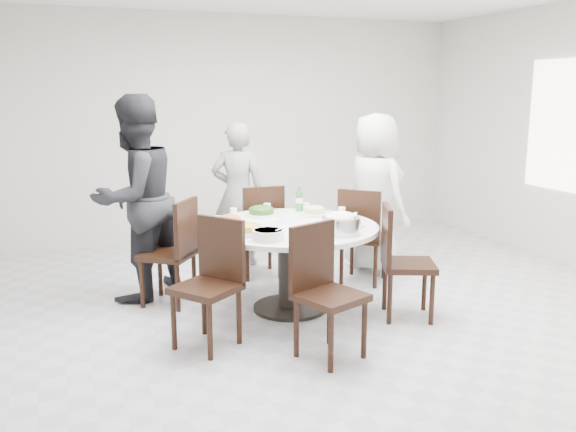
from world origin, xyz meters
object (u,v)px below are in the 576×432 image
object	(u,v)px
dining_table	(290,268)
diner_left	(135,199)
chair_nw	(167,252)
chair_sw	(206,285)
diner_right	(375,193)
chair_n	(259,230)
rice_bowl	(341,225)
chair_se	(409,262)
beverage_bottle	(299,199)
diner_middle	(238,194)
soup_bowl	(268,235)
chair_s	(331,294)
chair_ne	(364,235)

from	to	relation	value
dining_table	diner_left	size ratio (longest dim) A/B	0.81
chair_nw	diner_left	bearing A→B (deg)	-103.39
chair_sw	diner_right	xyz separation A→B (m)	(2.09, 1.32, 0.35)
chair_n	diner_right	xyz separation A→B (m)	(1.18, -0.25, 0.35)
chair_nw	rice_bowl	size ratio (longest dim) A/B	3.12
dining_table	chair_se	bearing A→B (deg)	-30.85
dining_table	beverage_bottle	bearing A→B (deg)	61.37
chair_n	diner_right	bearing A→B (deg)	169.30
diner_middle	soup_bowl	xyz separation A→B (m)	(-0.31, -1.96, 0.01)
chair_se	diner_right	bearing A→B (deg)	6.51
chair_se	soup_bowl	size ratio (longest dim) A/B	3.83
rice_bowl	soup_bowl	world-z (taller)	rice_bowl
chair_nw	diner_right	distance (m)	2.25
chair_sw	diner_left	bearing A→B (deg)	157.05
dining_table	chair_nw	size ratio (longest dim) A/B	1.58
chair_n	chair_nw	distance (m)	1.15
rice_bowl	beverage_bottle	world-z (taller)	beverage_bottle
chair_s	diner_middle	distance (m)	2.57
chair_nw	chair_se	size ratio (longest dim) A/B	1.00
dining_table	chair_s	distance (m)	1.02
chair_se	chair_ne	bearing A→B (deg)	16.80
chair_s	chair_se	bearing A→B (deg)	6.40
chair_ne	chair_se	world-z (taller)	same
soup_bowl	chair_ne	bearing A→B (deg)	34.97
soup_bowl	beverage_bottle	size ratio (longest dim) A/B	1.04
chair_nw	beverage_bottle	distance (m)	1.32
chair_sw	diner_right	bearing A→B (deg)	85.09
chair_nw	diner_left	size ratio (longest dim) A/B	0.52
dining_table	chair_sw	xyz separation A→B (m)	(-0.85, -0.52, 0.10)
chair_n	diner_middle	world-z (taller)	diner_middle
dining_table	beverage_bottle	xyz separation A→B (m)	(0.30, 0.55, 0.49)
chair_nw	soup_bowl	bearing A→B (deg)	69.69
dining_table	diner_left	world-z (taller)	diner_left
chair_s	beverage_bottle	size ratio (longest dim) A/B	4.00
chair_sw	beverage_bottle	bearing A→B (deg)	95.65
chair_n	diner_right	world-z (taller)	diner_right
chair_nw	diner_middle	distance (m)	1.42
dining_table	chair_nw	distance (m)	1.10
dining_table	rice_bowl	xyz separation A→B (m)	(0.28, -0.42, 0.44)
soup_bowl	diner_middle	bearing A→B (deg)	80.93
chair_ne	chair_sw	size ratio (longest dim) A/B	1.00
chair_sw	diner_left	xyz separation A→B (m)	(-0.33, 1.30, 0.45)
chair_sw	chair_n	bearing A→B (deg)	112.80
chair_ne	beverage_bottle	bearing A→B (deg)	38.39
dining_table	chair_ne	world-z (taller)	chair_ne
chair_nw	chair_sw	size ratio (longest dim) A/B	1.00
chair_nw	beverage_bottle	bearing A→B (deg)	127.18
soup_bowl	beverage_bottle	distance (m)	1.16
chair_nw	beverage_bottle	size ratio (longest dim) A/B	4.00
chair_s	diner_middle	world-z (taller)	diner_middle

